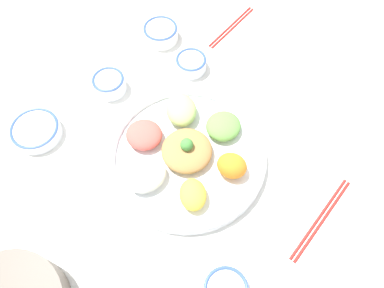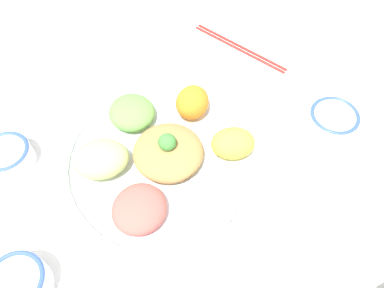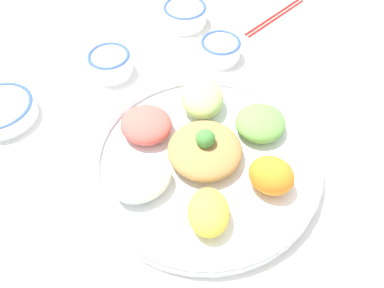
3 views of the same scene
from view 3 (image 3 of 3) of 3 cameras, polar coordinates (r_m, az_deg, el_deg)
ground_plane at (r=0.64m, az=-0.63°, el=-1.07°), size 2.40×2.40×0.00m
salad_platter at (r=0.61m, az=1.87°, el=-1.62°), size 0.38×0.38×0.08m
sauce_bowl_red at (r=0.80m, az=4.37°, el=14.31°), size 0.08×0.08×0.04m
rice_bowl_blue at (r=0.90m, az=-1.08°, el=19.18°), size 0.10×0.10×0.05m
sauce_bowl_dark at (r=0.78m, az=-12.35°, el=11.99°), size 0.08×0.08×0.05m
rice_bowl_plain at (r=0.76m, az=-27.03°, el=4.61°), size 0.12×0.12×0.04m
chopsticks_pair_far at (r=0.95m, az=12.55°, el=18.48°), size 0.20×0.08×0.01m
serving_spoon_main at (r=0.88m, az=-19.81°, el=13.28°), size 0.08×0.14×0.01m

